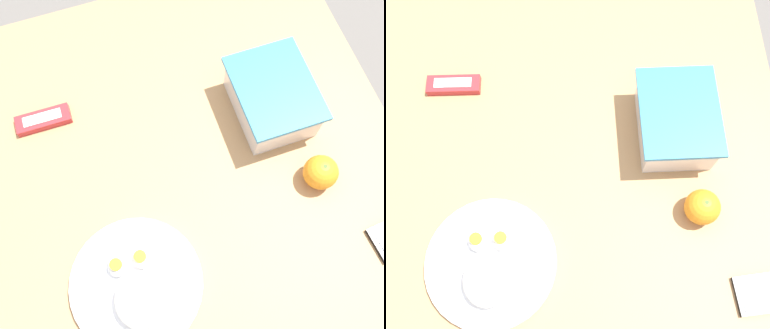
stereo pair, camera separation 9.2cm
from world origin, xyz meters
TOP-DOWN VIEW (x-y plane):
  - ground_plane at (0.00, 0.00)m, footprint 10.00×10.00m
  - table at (0.00, 0.00)m, footprint 0.98×0.95m
  - food_container at (-0.08, 0.23)m, footprint 0.20×0.16m
  - orange_fruit at (0.11, 0.26)m, footprint 0.07×0.07m
  - rice_plate at (0.20, -0.16)m, footprint 0.26×0.26m
  - candy_bar at (-0.21, -0.25)m, footprint 0.04×0.12m

SIDE VIEW (x-z plane):
  - ground_plane at x=0.00m, z-range 0.00..0.00m
  - table at x=0.00m, z-range 0.24..0.95m
  - candy_bar at x=-0.21m, z-range 0.71..0.73m
  - rice_plate at x=0.20m, z-range 0.69..0.76m
  - orange_fruit at x=0.11m, z-range 0.71..0.78m
  - food_container at x=-0.08m, z-range 0.70..0.80m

